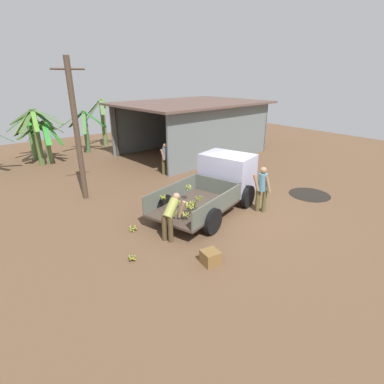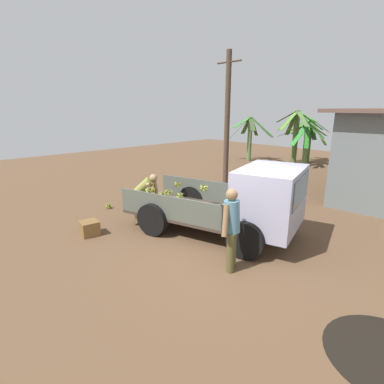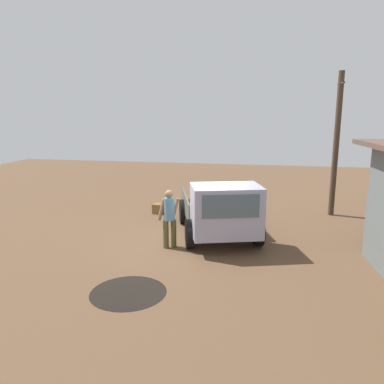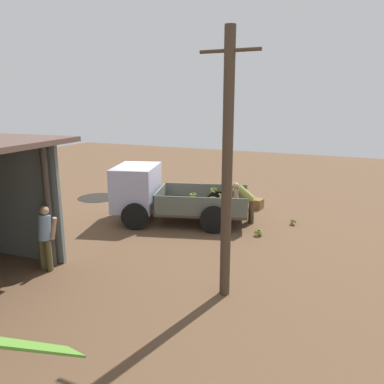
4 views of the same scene
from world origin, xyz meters
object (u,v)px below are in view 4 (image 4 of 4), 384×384
object	(u,v)px
person_foreground_visitor	(156,183)
banana_bunch_on_ground_0	(259,232)
utility_pole	(227,168)
person_bystander_near_shed	(45,235)
banana_bunch_on_ground_1	(293,222)
wooden_crate_0	(257,204)
person_worker_loading	(245,199)
cargo_truck	(151,192)

from	to	relation	value
person_foreground_visitor	banana_bunch_on_ground_0	world-z (taller)	person_foreground_visitor
utility_pole	person_bystander_near_shed	distance (m)	4.76
banana_bunch_on_ground_1	wooden_crate_0	size ratio (longest dim) A/B	0.51
person_foreground_visitor	person_worker_loading	size ratio (longest dim) A/B	1.24
wooden_crate_0	person_foreground_visitor	bearing A→B (deg)	20.43
utility_pole	person_foreground_visitor	distance (m)	7.25
person_bystander_near_shed	banana_bunch_on_ground_0	size ratio (longest dim) A/B	6.04
person_foreground_visitor	person_bystander_near_shed	size ratio (longest dim) A/B	1.08
person_worker_loading	wooden_crate_0	world-z (taller)	person_worker_loading
person_worker_loading	wooden_crate_0	size ratio (longest dim) A/B	3.14
banana_bunch_on_ground_0	banana_bunch_on_ground_1	size ratio (longest dim) A/B	1.17
cargo_truck	person_worker_loading	world-z (taller)	cargo_truck
utility_pole	banana_bunch_on_ground_1	xyz separation A→B (m)	(-0.56, -5.22, -2.63)
person_foreground_visitor	wooden_crate_0	xyz separation A→B (m)	(-3.62, -1.35, -0.76)
utility_pole	banana_bunch_on_ground_0	distance (m)	4.57
person_worker_loading	wooden_crate_0	distance (m)	1.88
person_bystander_near_shed	wooden_crate_0	xyz separation A→B (m)	(-3.31, -7.26, -0.70)
banana_bunch_on_ground_1	utility_pole	bearing A→B (deg)	83.83
cargo_truck	person_worker_loading	xyz separation A→B (m)	(-3.03, -1.05, -0.17)
utility_pole	person_worker_loading	distance (m)	5.30
banana_bunch_on_ground_0	person_bystander_near_shed	bearing A→B (deg)	46.70
banana_bunch_on_ground_0	wooden_crate_0	size ratio (longest dim) A/B	0.60
utility_pole	cargo_truck	bearing A→B (deg)	-43.30
cargo_truck	person_foreground_visitor	xyz separation A→B (m)	(0.64, -1.48, -0.03)
person_worker_loading	cargo_truck	bearing A→B (deg)	-4.78
banana_bunch_on_ground_0	wooden_crate_0	distance (m)	2.99
person_bystander_near_shed	banana_bunch_on_ground_1	distance (m)	7.69
person_foreground_visitor	person_worker_loading	xyz separation A→B (m)	(-3.67, 0.43, -0.14)
utility_pole	banana_bunch_on_ground_1	world-z (taller)	utility_pole
utility_pole	wooden_crate_0	bearing A→B (deg)	-81.09
banana_bunch_on_ground_1	wooden_crate_0	distance (m)	2.12
person_bystander_near_shed	wooden_crate_0	bearing A→B (deg)	-21.59
cargo_truck	person_worker_loading	bearing A→B (deg)	-177.59
person_foreground_visitor	wooden_crate_0	distance (m)	3.93
utility_pole	wooden_crate_0	size ratio (longest dim) A/B	12.20
utility_pole	wooden_crate_0	world-z (taller)	utility_pole
utility_pole	person_bystander_near_shed	size ratio (longest dim) A/B	3.37
person_bystander_near_shed	banana_bunch_on_ground_1	xyz separation A→B (m)	(-4.91, -5.87, -0.78)
utility_pole	person_worker_loading	world-z (taller)	utility_pole
utility_pole	banana_bunch_on_ground_1	distance (m)	5.88
person_bystander_near_shed	cargo_truck	bearing A→B (deg)	-1.39
banana_bunch_on_ground_0	banana_bunch_on_ground_1	xyz separation A→B (m)	(-0.78, -1.49, -0.01)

